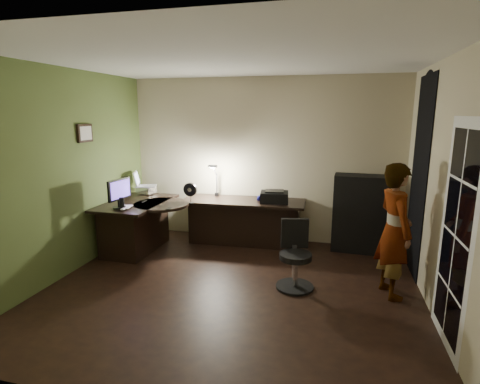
% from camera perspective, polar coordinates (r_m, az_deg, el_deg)
% --- Properties ---
extents(floor, '(4.50, 4.00, 0.01)m').
position_cam_1_polar(floor, '(4.76, -1.38, -14.64)').
color(floor, black).
rests_on(floor, ground).
extents(ceiling, '(4.50, 4.00, 0.01)m').
position_cam_1_polar(ceiling, '(4.29, -1.57, 19.72)').
color(ceiling, silver).
rests_on(ceiling, floor).
extents(wall_back, '(4.50, 0.01, 2.70)m').
position_cam_1_polar(wall_back, '(6.26, 3.48, 4.84)').
color(wall_back, '#BCB08C').
rests_on(wall_back, floor).
extents(wall_front, '(4.50, 0.01, 2.70)m').
position_cam_1_polar(wall_front, '(2.51, -13.94, -6.45)').
color(wall_front, '#BCB08C').
rests_on(wall_front, floor).
extents(wall_left, '(0.01, 4.00, 2.70)m').
position_cam_1_polar(wall_left, '(5.38, -25.31, 2.53)').
color(wall_left, '#BCB08C').
rests_on(wall_left, floor).
extents(wall_right, '(0.01, 4.00, 2.70)m').
position_cam_1_polar(wall_right, '(4.31, 28.76, 0.11)').
color(wall_right, '#BCB08C').
rests_on(wall_right, floor).
extents(green_wall_overlay, '(0.00, 4.00, 2.70)m').
position_cam_1_polar(green_wall_overlay, '(5.37, -25.18, 2.53)').
color(green_wall_overlay, '#4F632D').
rests_on(green_wall_overlay, floor).
extents(arched_doorway, '(0.01, 0.90, 2.60)m').
position_cam_1_polar(arched_doorway, '(5.42, 25.61, 2.03)').
color(arched_doorway, black).
rests_on(arched_doorway, floor).
extents(french_door, '(0.02, 0.92, 2.10)m').
position_cam_1_polar(french_door, '(3.86, 30.03, -5.87)').
color(french_door, white).
rests_on(french_door, floor).
extents(framed_picture, '(0.04, 0.30, 0.25)m').
position_cam_1_polar(framed_picture, '(5.66, -22.60, 8.28)').
color(framed_picture, black).
rests_on(framed_picture, wall_left).
extents(desk_left, '(0.85, 1.36, 0.78)m').
position_cam_1_polar(desk_left, '(6.09, -15.31, -5.02)').
color(desk_left, black).
rests_on(desk_left, floor).
extents(desk_right, '(2.00, 0.77, 0.74)m').
position_cam_1_polar(desk_right, '(6.15, 0.52, -4.61)').
color(desk_right, black).
rests_on(desk_right, floor).
extents(cabinet, '(0.82, 0.44, 1.20)m').
position_cam_1_polar(cabinet, '(6.09, 17.75, -3.13)').
color(cabinet, black).
rests_on(cabinet, floor).
extents(laptop_stand, '(0.30, 0.27, 0.11)m').
position_cam_1_polar(laptop_stand, '(6.51, -14.08, 0.32)').
color(laptop_stand, silver).
rests_on(laptop_stand, desk_left).
extents(laptop, '(0.45, 0.44, 0.24)m').
position_cam_1_polar(laptop, '(6.48, -14.17, 1.90)').
color(laptop, silver).
rests_on(laptop, laptop_stand).
extents(monitor, '(0.14, 0.46, 0.30)m').
position_cam_1_polar(monitor, '(5.59, -18.02, -0.80)').
color(monitor, black).
rests_on(monitor, desk_left).
extents(mouse, '(0.09, 0.10, 0.03)m').
position_cam_1_polar(mouse, '(5.46, -17.43, -2.51)').
color(mouse, silver).
rests_on(mouse, desk_left).
extents(phone, '(0.07, 0.13, 0.01)m').
position_cam_1_polar(phone, '(5.40, -10.80, -2.47)').
color(phone, black).
rests_on(phone, desk_left).
extents(pen, '(0.02, 0.15, 0.01)m').
position_cam_1_polar(pen, '(5.88, -14.39, -1.42)').
color(pen, black).
rests_on(pen, desk_left).
extents(speaker, '(0.07, 0.07, 0.17)m').
position_cam_1_polar(speaker, '(5.49, -17.55, -1.69)').
color(speaker, black).
rests_on(speaker, desk_left).
extents(notepad, '(0.19, 0.24, 0.01)m').
position_cam_1_polar(notepad, '(5.63, -17.08, -2.19)').
color(notepad, silver).
rests_on(notepad, desk_left).
extents(desk_fan, '(0.21, 0.12, 0.33)m').
position_cam_1_polar(desk_fan, '(5.89, -7.53, -0.15)').
color(desk_fan, black).
rests_on(desk_fan, desk_right).
extents(headphones, '(0.23, 0.15, 0.10)m').
position_cam_1_polar(headphones, '(6.02, 3.67, -0.92)').
color(headphones, navy).
rests_on(headphones, desk_right).
extents(printer, '(0.47, 0.39, 0.19)m').
position_cam_1_polar(printer, '(5.92, 5.26, -0.70)').
color(printer, black).
rests_on(printer, desk_right).
extents(desk_lamp, '(0.23, 0.30, 0.59)m').
position_cam_1_polar(desk_lamp, '(6.32, -3.57, 1.96)').
color(desk_lamp, black).
rests_on(desk_lamp, desk_right).
extents(office_chair, '(0.55, 0.55, 0.84)m').
position_cam_1_polar(office_chair, '(4.67, 8.47, -9.63)').
color(office_chair, black).
rests_on(office_chair, floor).
extents(person, '(0.54, 0.66, 1.58)m').
position_cam_1_polar(person, '(4.69, 22.48, -5.48)').
color(person, '#D8A88C').
rests_on(person, floor).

